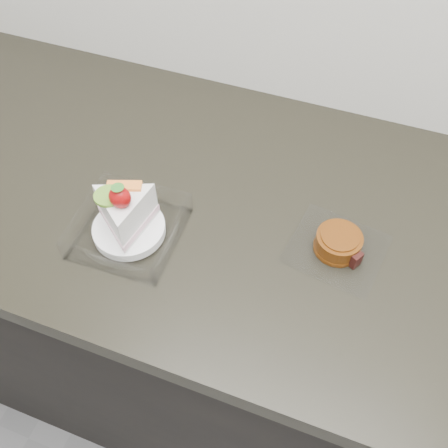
# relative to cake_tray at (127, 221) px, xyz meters

# --- Properties ---
(counter) EXTENTS (2.04, 0.64, 0.90)m
(counter) POSITION_rel_cake_tray_xyz_m (0.30, 0.13, -0.48)
(counter) COLOR black
(counter) RESTS_ON ground
(cake_tray) EXTENTS (0.17, 0.17, 0.13)m
(cake_tray) POSITION_rel_cake_tray_xyz_m (0.00, 0.00, 0.00)
(cake_tray) COLOR white
(cake_tray) RESTS_ON counter
(mooncake_wrap) EXTENTS (0.17, 0.16, 0.04)m
(mooncake_wrap) POSITION_rel_cake_tray_xyz_m (0.33, 0.09, -0.02)
(mooncake_wrap) COLOR white
(mooncake_wrap) RESTS_ON counter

